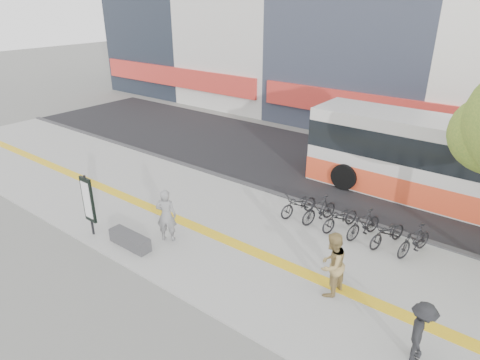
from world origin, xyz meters
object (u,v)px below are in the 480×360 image
Objects in this scene: bench at (130,240)px; bus at (466,170)px; signboard at (88,201)px; seated_woman at (166,215)px; pedestrian_tan at (332,264)px; pedestrian_dark at (421,332)px.

bus is (7.82, 9.70, 1.27)m from bench.
seated_woman is at bearing 30.27° from signboard.
bus reaches higher than pedestrian_tan.
seated_woman is 0.99× the size of pedestrian_tan.
bench is 0.87× the size of seated_woman.
pedestrian_dark is at bearing 6.21° from bench.
seated_woman is at bearing 56.26° from bench.
bench is 0.73× the size of signboard.
pedestrian_tan is at bearing -101.51° from bus.
bench is at bearing 10.81° from signboard.
bus is (9.42, 10.01, 0.21)m from signboard.
signboard is 2.67m from seated_woman.
signboard is at bearing 85.40° from pedestrian_dark.
pedestrian_dark is (2.60, -0.88, -0.17)m from pedestrian_tan.
bench is at bearing -69.13° from pedestrian_tan.
bench is 1.94m from signboard.
seated_woman is at bearing 77.98° from pedestrian_dark.
bus is at bearing 172.88° from pedestrian_tan.
signboard reaches higher than bench.
pedestrian_tan is 1.22× the size of pedestrian_dark.
bus is at bearing 46.72° from signboard.
signboard is 1.43× the size of pedestrian_dark.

